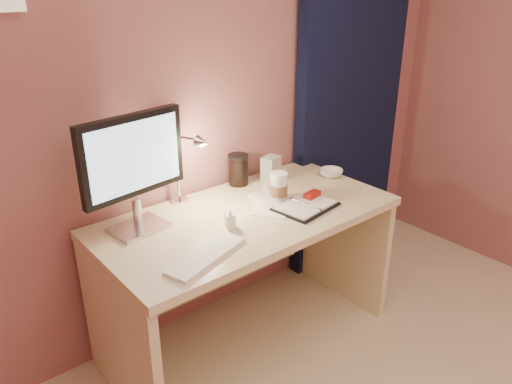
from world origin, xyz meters
TOP-DOWN VIEW (x-y plane):
  - room at (0.95, 1.69)m, footprint 3.50×3.50m
  - desk at (0.00, 1.45)m, footprint 1.40×0.70m
  - monitor at (-0.46, 1.55)m, footprint 0.48×0.20m
  - keyboard at (-0.37, 1.17)m, footprint 0.39×0.22m
  - planner at (0.25, 1.25)m, footprint 0.31×0.25m
  - paper_b at (0.18, 1.46)m, footprint 0.18×0.18m
  - paper_c at (0.11, 1.34)m, footprint 0.23×0.23m
  - coffee_cup at (0.21, 1.40)m, footprint 0.09×0.09m
  - clear_cup at (0.15, 1.38)m, footprint 0.07×0.07m
  - bowl at (0.64, 1.44)m, footprint 0.15×0.15m
  - lotion_bottle at (-0.14, 1.32)m, footprint 0.05×0.05m
  - dark_jar at (0.18, 1.68)m, footprint 0.10×0.10m
  - product_box at (0.34, 1.60)m, footprint 0.11×0.09m
  - desk_lamp at (-0.21, 1.61)m, footprint 0.14×0.21m

SIDE VIEW (x-z plane):
  - desk at x=0.00m, z-range 0.14..0.87m
  - paper_b at x=0.18m, z-range 0.73..0.73m
  - paper_c at x=0.11m, z-range 0.73..0.73m
  - keyboard at x=-0.37m, z-range 0.73..0.75m
  - planner at x=0.25m, z-range 0.72..0.76m
  - bowl at x=0.64m, z-range 0.73..0.77m
  - lotion_bottle at x=-0.14m, z-range 0.73..0.82m
  - clear_cup at x=0.15m, z-range 0.73..0.85m
  - coffee_cup at x=0.21m, z-range 0.73..0.87m
  - product_box at x=0.34m, z-range 0.73..0.87m
  - dark_jar at x=0.18m, z-range 0.73..0.88m
  - desk_lamp at x=-0.21m, z-range 0.77..1.13m
  - monitor at x=-0.46m, z-range 0.78..1.29m
  - room at x=0.95m, z-range -0.61..2.89m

